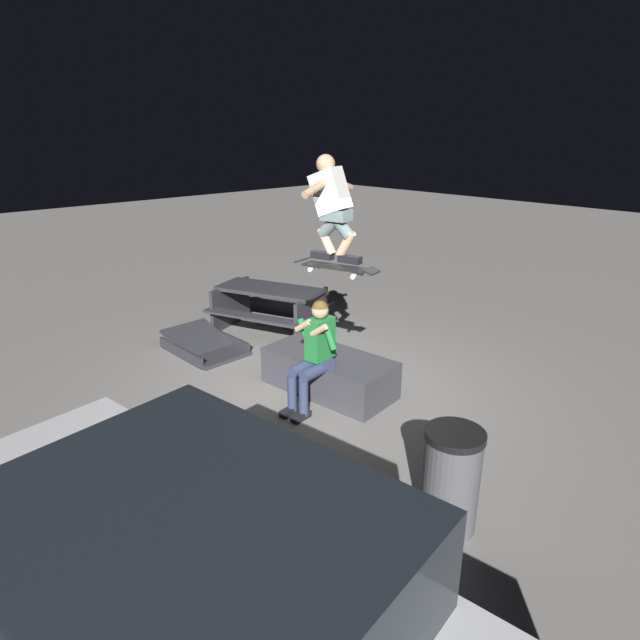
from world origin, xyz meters
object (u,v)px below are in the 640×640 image
at_px(parked_car, 181,617).
at_px(ledge_box_main, 329,373).
at_px(kicker_ramp, 205,347).
at_px(trash_bin, 451,480).
at_px(picnic_table_back, 270,302).
at_px(skater_airborne, 332,204).
at_px(person_sitting_on_ledge, 314,351).
at_px(skateboard, 336,267).

bearing_deg(parked_car, ledge_box_main, -54.89).
height_order(kicker_ramp, trash_bin, trash_bin).
bearing_deg(picnic_table_back, parked_car, 137.58).
bearing_deg(skater_airborne, picnic_table_back, -22.93).
distance_m(skater_airborne, kicker_ramp, 3.47).
relative_size(person_sitting_on_ledge, trash_bin, 1.45).
bearing_deg(trash_bin, parked_car, 88.23).
bearing_deg(skater_airborne, person_sitting_on_ledge, 50.79).
distance_m(picnic_table_back, parked_car, 6.26).
bearing_deg(person_sitting_on_ledge, ledge_box_main, -66.15).
xyz_separation_m(ledge_box_main, trash_bin, (-2.49, 1.02, 0.22)).
height_order(skateboard, parked_car, skateboard).
bearing_deg(parked_car, skateboard, -57.16).
relative_size(skater_airborne, picnic_table_back, 0.54).
height_order(picnic_table_back, trash_bin, trash_bin).
xyz_separation_m(ledge_box_main, skater_airborne, (-0.32, 0.28, 2.18)).
bearing_deg(trash_bin, kicker_ramp, -6.66).
bearing_deg(ledge_box_main, skateboard, 144.12).
xyz_separation_m(ledge_box_main, picnic_table_back, (2.20, -0.78, 0.26)).
xyz_separation_m(kicker_ramp, picnic_table_back, (-0.01, -1.26, 0.44)).
relative_size(person_sitting_on_ledge, picnic_table_back, 0.64).
height_order(skater_airborne, picnic_table_back, skater_airborne).
relative_size(trash_bin, parked_car, 0.21).
bearing_deg(parked_car, kicker_ramp, -32.57).
bearing_deg(skateboard, kicker_ramp, 4.55).
height_order(person_sitting_on_ledge, skateboard, skateboard).
xyz_separation_m(skateboard, skater_airborne, (0.06, 0.01, 0.69)).
height_order(skater_airborne, trash_bin, skater_airborne).
bearing_deg(picnic_table_back, kicker_ramp, 89.35).
bearing_deg(person_sitting_on_ledge, parked_car, 126.52).
distance_m(skater_airborne, parked_car, 4.12).
bearing_deg(trash_bin, person_sitting_on_ledge, -14.44).
relative_size(ledge_box_main, skateboard, 1.62).
xyz_separation_m(picnic_table_back, parked_car, (-4.61, 4.22, 0.29)).
distance_m(trash_bin, parked_car, 2.43).
xyz_separation_m(picnic_table_back, trash_bin, (-4.69, 1.81, -0.04)).
xyz_separation_m(skater_airborne, parked_car, (-2.10, 3.15, -1.64)).
bearing_deg(person_sitting_on_ledge, skateboard, -137.60).
xyz_separation_m(skater_airborne, picnic_table_back, (2.52, -1.06, -1.93)).
bearing_deg(trash_bin, skater_airborne, -18.90).
bearing_deg(kicker_ramp, ledge_box_main, -167.93).
height_order(ledge_box_main, skater_airborne, skater_airborne).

